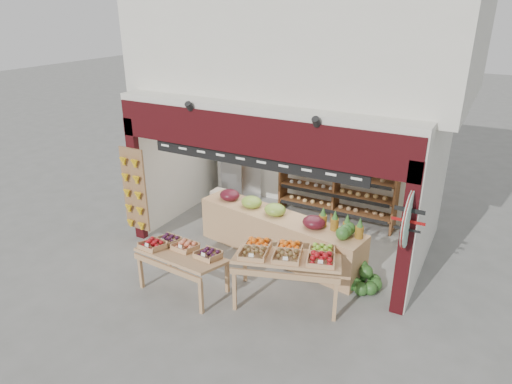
% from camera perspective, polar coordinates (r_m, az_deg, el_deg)
% --- Properties ---
extents(ground, '(60.00, 60.00, 0.00)m').
position_cam_1_polar(ground, '(9.71, 2.50, -6.66)').
color(ground, slate).
rests_on(ground, ground).
extents(shop_structure, '(6.36, 5.12, 5.40)m').
position_cam_1_polar(shop_structure, '(9.99, 7.19, 17.71)').
color(shop_structure, silver).
rests_on(shop_structure, ground).
extents(banana_board, '(0.60, 0.15, 1.80)m').
position_cam_1_polar(banana_board, '(9.79, -15.03, 0.05)').
color(banana_board, '#8A603E').
rests_on(banana_board, ground).
extents(gift_sign, '(0.04, 0.93, 0.92)m').
position_cam_1_polar(gift_sign, '(7.21, 18.55, -3.18)').
color(gift_sign, silver).
rests_on(gift_sign, ground).
extents(back_shelving, '(2.75, 0.45, 1.72)m').
position_cam_1_polar(back_shelving, '(10.55, 10.10, 1.74)').
color(back_shelving, brown).
rests_on(back_shelving, ground).
extents(refrigerator, '(0.89, 0.89, 1.98)m').
position_cam_1_polar(refrigerator, '(11.47, -2.10, 3.48)').
color(refrigerator, silver).
rests_on(refrigerator, ground).
extents(cardboard_stack, '(0.99, 0.71, 0.71)m').
position_cam_1_polar(cardboard_stack, '(10.69, -3.33, -2.22)').
color(cardboard_stack, beige).
rests_on(cardboard_stack, ground).
extents(mid_counter, '(3.63, 1.30, 1.11)m').
position_cam_1_polar(mid_counter, '(9.12, 2.80, -5.24)').
color(mid_counter, tan).
rests_on(mid_counter, ground).
extents(display_table_left, '(1.55, 0.94, 0.96)m').
position_cam_1_polar(display_table_left, '(8.14, -9.49, -7.29)').
color(display_table_left, tan).
rests_on(display_table_left, ground).
extents(display_table_right, '(1.97, 1.47, 1.10)m').
position_cam_1_polar(display_table_right, '(7.64, 4.00, -7.87)').
color(display_table_right, tan).
rests_on(display_table_right, ground).
extents(watermelon_pile, '(0.67, 0.63, 0.48)m').
position_cam_1_polar(watermelon_pile, '(8.48, 13.15, -10.71)').
color(watermelon_pile, '#1A4818').
rests_on(watermelon_pile, ground).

